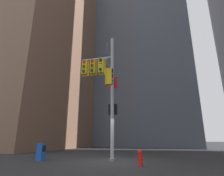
# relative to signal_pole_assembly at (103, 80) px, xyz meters

# --- Properties ---
(ground) EXTENTS (120.00, 120.00, 0.00)m
(ground) POSITION_rel_signal_pole_assembly_xyz_m (0.52, 0.28, -5.08)
(ground) COLOR #2D2D30
(building_tower_left) EXTENTS (17.42, 17.42, 52.53)m
(building_tower_left) POSITION_rel_signal_pole_assembly_xyz_m (-17.78, 9.88, 21.18)
(building_tower_left) COLOR brown
(building_tower_left) RESTS_ON ground
(building_mid_block) EXTENTS (16.22, 16.22, 41.80)m
(building_mid_block) POSITION_rel_signal_pole_assembly_xyz_m (-1.65, 22.75, 15.82)
(building_mid_block) COLOR #4C5460
(building_mid_block) RESTS_ON ground
(signal_pole_assembly) EXTENTS (3.02, 2.89, 8.24)m
(signal_pole_assembly) POSITION_rel_signal_pole_assembly_xyz_m (0.00, 0.00, 0.00)
(signal_pole_assembly) COLOR #9EA0A3
(signal_pole_assembly) RESTS_ON ground
(fire_hydrant) EXTENTS (0.33, 0.23, 0.78)m
(fire_hydrant) POSITION_rel_signal_pole_assembly_xyz_m (2.57, -0.89, -4.67)
(fire_hydrant) COLOR red
(fire_hydrant) RESTS_ON ground
(newspaper_box) EXTENTS (0.45, 0.36, 1.01)m
(newspaper_box) POSITION_rel_signal_pole_assembly_xyz_m (-3.73, -1.14, -4.57)
(newspaper_box) COLOR #194CB2
(newspaper_box) RESTS_ON ground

